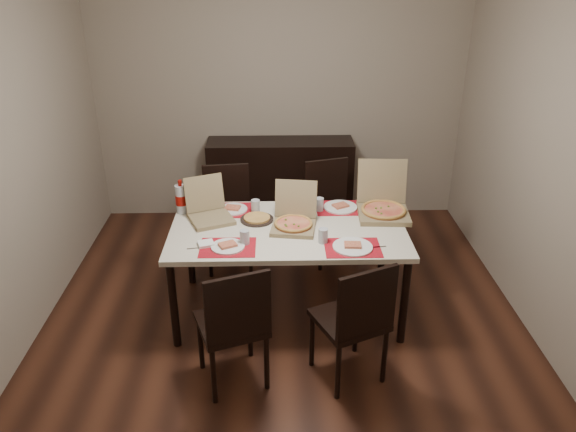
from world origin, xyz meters
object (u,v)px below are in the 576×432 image
object	(u,v)px
chair_far_right	(330,206)
soda_bottle	(181,199)
dip_bowl	(307,213)
chair_near_right	(355,318)
pizza_box_center	(294,221)
dining_table	(288,235)
sideboard	(280,182)
chair_near_left	(234,323)
chair_far_left	(228,212)

from	to	relation	value
chair_far_right	soda_bottle	xyz separation A→B (m)	(-1.26, -0.61, 0.36)
chair_far_right	dip_bowl	distance (m)	0.77
chair_near_right	dip_bowl	distance (m)	1.14
chair_far_right	dip_bowl	size ratio (longest dim) A/B	8.26
pizza_box_center	soda_bottle	distance (m)	0.94
dip_bowl	dining_table	bearing A→B (deg)	-124.76
sideboard	dining_table	bearing A→B (deg)	-88.68
sideboard	chair_near_left	size ratio (longest dim) A/B	1.61
dining_table	chair_near_left	size ratio (longest dim) A/B	1.94
chair_near_right	chair_far_right	distance (m)	1.76
chair_far_right	pizza_box_center	xyz separation A→B (m)	(-0.37, -0.90, 0.29)
sideboard	dip_bowl	bearing A→B (deg)	-82.10
sideboard	soda_bottle	xyz separation A→B (m)	(-0.81, -1.37, 0.42)
sideboard	pizza_box_center	distance (m)	1.70
soda_bottle	pizza_box_center	bearing A→B (deg)	-17.88
dining_table	chair_near_left	xyz separation A→B (m)	(-0.37, -0.87, -0.17)
chair_near_left	chair_far_right	distance (m)	1.95
chair_near_left	chair_far_left	distance (m)	1.68
dining_table	dip_bowl	distance (m)	0.29
chair_near_right	pizza_box_center	xyz separation A→B (m)	(-0.37, 0.86, 0.29)
chair_near_right	dip_bowl	xyz separation A→B (m)	(-0.26, 1.08, 0.25)
pizza_box_center	soda_bottle	world-z (taller)	pizza_box_center
sideboard	dip_bowl	world-z (taller)	sideboard
chair_far_left	chair_near_left	bearing A→B (deg)	-84.54
chair_near_right	soda_bottle	world-z (taller)	soda_bottle
chair_far_left	pizza_box_center	size ratio (longest dim) A/B	2.30
pizza_box_center	dip_bowl	bearing A→B (deg)	62.54
sideboard	chair_far_right	distance (m)	0.88
pizza_box_center	dip_bowl	distance (m)	0.25
dining_table	chair_near_right	size ratio (longest dim) A/B	1.94
chair_near_right	soda_bottle	bearing A→B (deg)	137.95
chair_far_right	chair_near_left	bearing A→B (deg)	-113.72
dining_table	chair_far_left	world-z (taller)	chair_far_left
chair_near_left	soda_bottle	distance (m)	1.32
sideboard	chair_far_right	world-z (taller)	chair_far_right
chair_far_left	soda_bottle	xyz separation A→B (m)	(-0.32, -0.50, 0.36)
chair_near_left	sideboard	bearing A→B (deg)	82.57
chair_far_right	dip_bowl	bearing A→B (deg)	-110.46
sideboard	chair_near_right	xyz separation A→B (m)	(0.46, -2.51, 0.06)
chair_near_right	chair_far_left	xyz separation A→B (m)	(-0.95, 1.65, 0.00)
chair_far_right	soda_bottle	bearing A→B (deg)	-154.23
pizza_box_center	dip_bowl	size ratio (longest dim) A/B	3.60
dining_table	chair_far_left	bearing A→B (deg)	123.52
soda_bottle	dining_table	bearing A→B (deg)	-19.37
chair_far_left	chair_near_right	bearing A→B (deg)	-60.05
dining_table	chair_near_right	world-z (taller)	chair_near_right
pizza_box_center	soda_bottle	xyz separation A→B (m)	(-0.90, 0.29, 0.06)
dining_table	chair_far_left	size ratio (longest dim) A/B	1.94
chair_far_left	dining_table	bearing A→B (deg)	-56.48
pizza_box_center	dip_bowl	xyz separation A→B (m)	(0.12, 0.22, -0.04)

